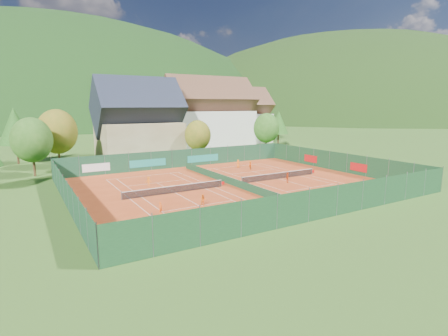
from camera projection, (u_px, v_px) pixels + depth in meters
ground at (232, 185)px, 46.00m from camera, size 600.00×600.00×0.00m
clay_pad at (232, 185)px, 45.99m from camera, size 40.00×32.00×0.01m
court_markings_left at (175, 193)px, 41.98m from camera, size 11.03×23.83×0.00m
court_markings_right at (279, 179)px, 50.00m from camera, size 11.03×23.83×0.00m
tennis_net_left at (176, 189)px, 41.97m from camera, size 13.30×0.10×1.02m
tennis_net_right at (280, 175)px, 49.99m from camera, size 13.30×0.10×1.02m
court_divider at (232, 182)px, 45.90m from camera, size 0.03×28.80×1.00m
fence_north at (180, 159)px, 59.04m from camera, size 40.00×0.10×3.00m
fence_south at (323, 203)px, 32.18m from camera, size 40.00×0.04×3.00m
fence_west at (66, 193)px, 35.69m from camera, size 0.04×32.00×3.00m
fence_east at (338, 162)px, 55.81m from camera, size 0.09×32.00×3.00m
chalet at (139, 125)px, 68.71m from camera, size 16.20×12.00×16.00m
hotel_block_a at (209, 118)px, 83.19m from camera, size 21.60×11.00×17.25m
hotel_block_b at (240, 119)px, 97.12m from camera, size 17.28×10.00×15.50m
tree_west_front at (32, 140)px, 50.93m from camera, size 5.72×5.72×8.69m
tree_west_mid at (57, 132)px, 57.90m from camera, size 6.44×6.44×9.78m
tree_west_back at (15, 126)px, 61.54m from camera, size 5.60×5.60×10.00m
tree_center at (198, 135)px, 66.79m from camera, size 5.01×5.01×7.60m
tree_east_front at (266, 128)px, 77.39m from camera, size 5.72×5.72×8.69m
tree_east_mid at (279, 122)px, 89.07m from camera, size 5.04×5.04×9.00m
tree_east_back at (235, 119)px, 91.70m from camera, size 7.15×7.15×10.86m
mountain_backdrop at (101, 172)px, 265.02m from camera, size 820.00×530.00×242.00m
ball_hopper at (351, 189)px, 41.80m from camera, size 0.34×0.34×0.80m
loose_ball_0 at (165, 211)px, 34.56m from camera, size 0.07×0.07×0.07m
loose_ball_1 at (329, 202)px, 38.10m from camera, size 0.07×0.07×0.07m
player_left_near at (161, 208)px, 33.79m from camera, size 0.52×0.45×1.19m
player_left_mid at (203, 200)px, 36.56m from camera, size 0.72×0.64×1.23m
player_left_far at (149, 181)px, 45.35m from camera, size 0.91×0.68×1.26m
player_right_near at (287, 177)px, 47.47m from camera, size 0.86×0.81×1.43m
player_right_far_a at (238, 164)px, 58.89m from camera, size 0.69×0.47×1.35m
player_right_far_b at (250, 165)px, 57.04m from camera, size 1.23×1.15×1.38m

